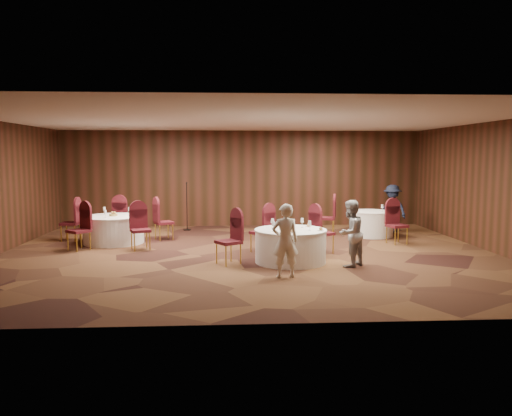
{
  "coord_description": "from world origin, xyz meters",
  "views": [
    {
      "loc": [
        -0.51,
        -11.8,
        2.36
      ],
      "look_at": [
        0.2,
        0.2,
        1.1
      ],
      "focal_mm": 35.0,
      "sensor_mm": 36.0,
      "label": 1
    }
  ],
  "objects": [
    {
      "name": "chairs_left",
      "position": [
        -3.53,
        1.84,
        0.5
      ],
      "size": [
        3.21,
        3.02,
        1.0
      ],
      "color": "#3D0E0C",
      "rests_on": "ground"
    },
    {
      "name": "woman_a",
      "position": [
        0.62,
        -2.32,
        0.72
      ],
      "size": [
        0.56,
        0.4,
        1.45
      ],
      "primitive_type": "imported",
      "rotation": [
        0.0,
        0.0,
        3.25
      ],
      "color": "silver",
      "rests_on": "ground"
    },
    {
      "name": "tabletop_main",
      "position": [
        1.03,
        -1.05,
        0.84
      ],
      "size": [
        1.14,
        1.02,
        0.22
      ],
      "color": "silver",
      "rests_on": "table_main"
    },
    {
      "name": "chairs_main",
      "position": [
        0.56,
        -0.23,
        0.5
      ],
      "size": [
        2.99,
        2.06,
        1.0
      ],
      "color": "#3D0E0C",
      "rests_on": "ground"
    },
    {
      "name": "ground",
      "position": [
        0.0,
        0.0,
        0.0
      ],
      "size": [
        12.0,
        12.0,
        0.0
      ],
      "primitive_type": "plane",
      "color": "black",
      "rests_on": "ground"
    },
    {
      "name": "tabletop_left",
      "position": [
        -3.58,
        1.79,
        0.82
      ],
      "size": [
        0.79,
        0.83,
        0.22
      ],
      "color": "silver",
      "rests_on": "table_left"
    },
    {
      "name": "chairs_right",
      "position": [
        3.28,
        2.09,
        0.5
      ],
      "size": [
        2.2,
        2.38,
        1.0
      ],
      "color": "#3D0E0C",
      "rests_on": "ground"
    },
    {
      "name": "tabletop_right",
      "position": [
        4.0,
        2.33,
        0.9
      ],
      "size": [
        0.08,
        0.08,
        0.22
      ],
      "color": "silver",
      "rests_on": "table_right"
    },
    {
      "name": "mic_stand",
      "position": [
        -1.78,
        4.05,
        0.44
      ],
      "size": [
        0.24,
        0.24,
        1.53
      ],
      "color": "black",
      "rests_on": "ground"
    },
    {
      "name": "man_c",
      "position": [
        4.59,
        3.2,
        0.74
      ],
      "size": [
        1.01,
        1.09,
        1.48
      ],
      "primitive_type": "imported",
      "rotation": [
        0.0,
        0.0,
        5.37
      ],
      "color": "black",
      "rests_on": "ground"
    },
    {
      "name": "room_shell",
      "position": [
        0.0,
        0.0,
        1.96
      ],
      "size": [
        12.0,
        12.0,
        12.0
      ],
      "color": "silver",
      "rests_on": "ground"
    },
    {
      "name": "table_left",
      "position": [
        -3.57,
        1.78,
        0.38
      ],
      "size": [
        1.63,
        1.63,
        0.74
      ],
      "color": "white",
      "rests_on": "ground"
    },
    {
      "name": "table_main",
      "position": [
        0.9,
        -0.95,
        0.38
      ],
      "size": [
        1.6,
        1.6,
        0.74
      ],
      "color": "white",
      "rests_on": "ground"
    },
    {
      "name": "woman_b",
      "position": [
        2.12,
        -1.43,
        0.71
      ],
      "size": [
        0.88,
        0.87,
        1.43
      ],
      "primitive_type": "imported",
      "rotation": [
        0.0,
        0.0,
        3.91
      ],
      "color": "#A2A2A6",
      "rests_on": "ground"
    },
    {
      "name": "table_right",
      "position": [
        3.76,
        2.55,
        0.38
      ],
      "size": [
        1.28,
        1.28,
        0.74
      ],
      "color": "white",
      "rests_on": "ground"
    }
  ]
}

